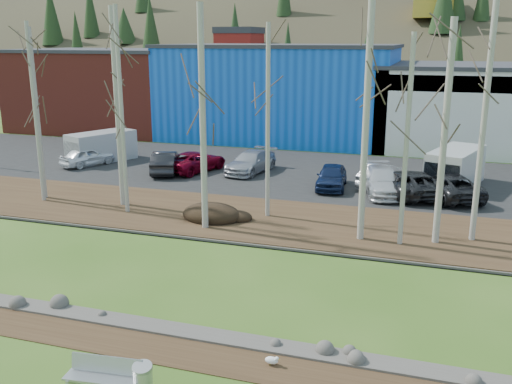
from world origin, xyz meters
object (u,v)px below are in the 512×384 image
(car_7, at_px, (382,181))
(bench_intact, at_px, (103,377))
(car_2, at_px, (195,161))
(van_white, at_px, (454,168))
(car_9, at_px, (413,183))
(seagull, at_px, (272,360))
(car_6, at_px, (403,182))
(litter_bin, at_px, (143,383))
(car_1, at_px, (165,162))
(car_8, at_px, (448,186))
(van_grey, at_px, (99,147))
(car_5, at_px, (380,175))
(car_0, at_px, (87,157))
(car_3, at_px, (251,162))
(car_4, at_px, (332,176))

(car_7, bearing_deg, bench_intact, -119.67)
(car_2, xyz_separation_m, van_white, (16.50, 0.90, 0.46))
(car_2, height_order, car_9, car_9)
(seagull, bearing_deg, car_6, 92.46)
(litter_bin, xyz_separation_m, seagull, (2.70, 2.36, -0.24))
(bench_intact, xyz_separation_m, car_1, (-9.42, 22.48, 0.39))
(car_8, distance_m, van_grey, 24.16)
(car_7, bearing_deg, car_8, -15.26)
(car_1, xyz_separation_m, van_grey, (-6.15, 1.77, 0.33))
(car_7, bearing_deg, van_white, 19.16)
(car_5, bearing_deg, car_0, 16.14)
(car_1, xyz_separation_m, car_3, (5.38, 1.81, -0.03))
(car_1, height_order, car_8, car_1)
(bench_intact, distance_m, car_5, 23.63)
(car_5, bearing_deg, car_8, 173.07)
(car_2, height_order, car_5, car_5)
(car_0, relative_size, van_grey, 0.73)
(car_6, height_order, van_white, van_white)
(car_5, relative_size, van_white, 0.76)
(car_0, relative_size, car_9, 0.75)
(car_2, relative_size, car_8, 0.95)
(bench_intact, bearing_deg, car_9, 67.19)
(car_2, bearing_deg, car_5, -164.41)
(car_9, bearing_deg, car_8, 154.27)
(car_9, height_order, van_grey, van_grey)
(van_white, bearing_deg, litter_bin, -89.63)
(car_6, bearing_deg, car_8, 154.27)
(car_6, bearing_deg, car_1, -28.93)
(car_1, relative_size, car_5, 1.04)
(car_2, relative_size, car_7, 0.94)
(car_8, bearing_deg, car_1, -28.49)
(car_2, xyz_separation_m, van_grey, (-7.85, 0.75, 0.39))
(car_1, distance_m, car_9, 15.97)
(van_white, bearing_deg, car_3, -161.48)
(car_6, bearing_deg, car_4, -28.66)
(car_3, bearing_deg, car_1, -151.47)
(car_1, distance_m, car_3, 5.67)
(car_2, bearing_deg, van_white, -159.78)
(car_5, bearing_deg, car_9, 156.56)
(bench_intact, height_order, car_8, car_8)
(car_0, height_order, car_9, car_9)
(litter_bin, relative_size, car_3, 0.17)
(bench_intact, relative_size, van_white, 0.35)
(car_1, height_order, car_3, car_1)
(car_3, bearing_deg, litter_bin, -68.18)
(car_3, height_order, van_grey, van_grey)
(seagull, distance_m, car_1, 23.92)
(car_4, distance_m, van_grey, 17.59)
(litter_bin, relative_size, car_6, 0.17)
(car_4, distance_m, car_7, 3.00)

